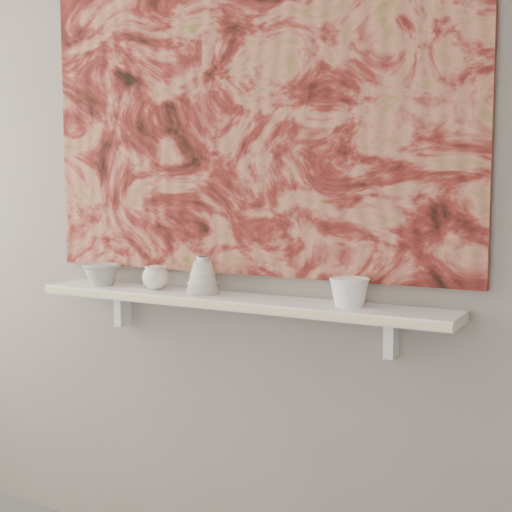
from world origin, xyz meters
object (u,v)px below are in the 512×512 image
Objects in this scene: bowl_grey at (102,274)px; bell_vessel at (203,275)px; shelf at (233,301)px; bowl_white at (349,292)px; cup_cream at (156,277)px; painting at (245,99)px.

bell_vessel is (0.42, 0.00, 0.02)m from bowl_grey.
shelf is 10.66× the size of bowl_grey.
bowl_white reaches higher than shelf.
bell_vessel is at bearing 180.00° from bowl_white.
cup_cream is 0.68m from bowl_white.
bowl_grey is at bearing -171.30° from painting.
painting is 11.42× the size of bowl_grey.
painting is 0.57m from bell_vessel.
shelf is 15.69× the size of cup_cream.
bell_vessel is at bearing 180.00° from shelf.
bowl_white reaches higher than cup_cream.
shelf is 12.25× the size of bowl_white.
bell_vessel is (-0.11, -0.08, -0.55)m from painting.
bowl_white is (0.50, 0.00, -0.02)m from bell_vessel.
cup_cream is (-0.29, 0.00, 0.06)m from shelf.
bowl_white is at bearing 0.00° from shelf.
painting is (0.00, 0.08, 0.62)m from shelf.
bell_vessel reaches higher than bowl_white.
shelf is 0.63m from painting.
bell_vessel is (0.18, 0.00, 0.02)m from cup_cream.
painting reaches higher than bowl_grey.
bell_vessel is 1.04× the size of bowl_white.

